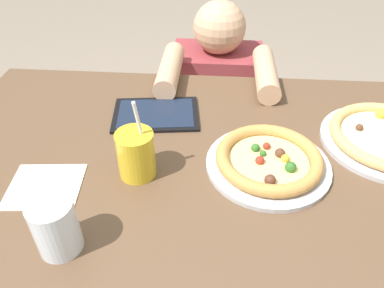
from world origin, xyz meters
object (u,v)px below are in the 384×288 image
Objects in this scene: pizza_near at (269,160)px; diner_seated at (215,120)px; drink_cup_colored at (136,154)px; tablet at (156,114)px; water_cup_clear at (55,226)px.

pizza_near is 0.72m from diner_seated.
drink_cup_colored reaches higher than diner_seated.
water_cup_clear is at bearing -103.71° from tablet.
tablet is at bearing 88.86° from drink_cup_colored.
tablet is at bearing -111.24° from diner_seated.
tablet is (-0.30, 0.20, -0.02)m from pizza_near.
water_cup_clear is at bearing -116.42° from drink_cup_colored.
drink_cup_colored is 0.79m from diner_seated.
water_cup_clear is 0.47m from tablet.
drink_cup_colored is 0.24m from water_cup_clear.
diner_seated is at bearing 75.59° from drink_cup_colored.
water_cup_clear is 0.44× the size of tablet.
water_cup_clear is at bearing -107.47° from diner_seated.
diner_seated is at bearing 101.66° from pizza_near.
pizza_near is 0.49m from water_cup_clear.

